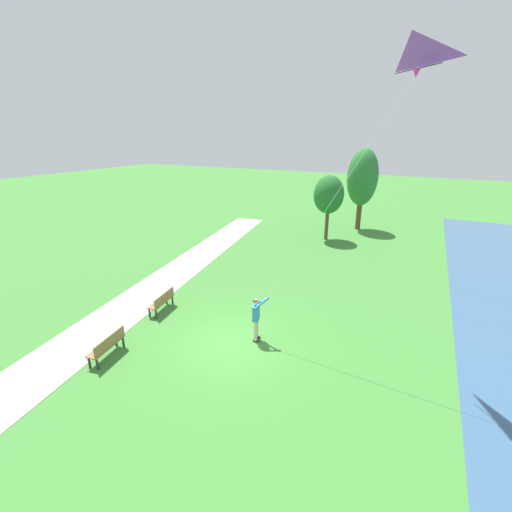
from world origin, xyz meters
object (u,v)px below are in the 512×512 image
person_kite_flyer (257,315)px  park_bench_far_walkway (162,301)px  flying_kite (409,56)px  park_bench_near_walkway (108,345)px  tree_lakeside_near (329,195)px  tree_treeline_left (363,178)px

person_kite_flyer → park_bench_far_walkway: bearing=177.8°
flying_kite → park_bench_far_walkway: 12.46m
person_kite_flyer → park_bench_far_walkway: person_kite_flyer is taller
person_kite_flyer → flying_kite: flying_kite is taller
park_bench_near_walkway → tree_lakeside_near: size_ratio=0.33×
park_bench_near_walkway → tree_treeline_left: tree_treeline_left is taller
person_kite_flyer → flying_kite: bearing=14.8°
flying_kite → tree_lakeside_near: flying_kite is taller
person_kite_flyer → park_bench_near_walkway: person_kite_flyer is taller
park_bench_near_walkway → park_bench_far_walkway: (-0.55, 3.46, 0.00)m
flying_kite → tree_treeline_left: 18.23m
flying_kite → tree_treeline_left: flying_kite is taller
person_kite_flyer → park_bench_far_walkway: (-4.71, 0.18, -0.54)m
park_bench_near_walkway → person_kite_flyer: bearing=38.3°
park_bench_near_walkway → tree_treeline_left: (4.50, 21.41, 3.64)m
person_kite_flyer → tree_treeline_left: bearing=88.9°
park_bench_far_walkway → tree_treeline_left: 19.00m
tree_treeline_left → tree_lakeside_near: 4.39m
person_kite_flyer → tree_treeline_left: size_ratio=0.28×
flying_kite → tree_treeline_left: size_ratio=1.27×
person_kite_flyer → tree_treeline_left: (0.35, 18.13, 3.10)m
person_kite_flyer → park_bench_near_walkway: size_ratio=1.18×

